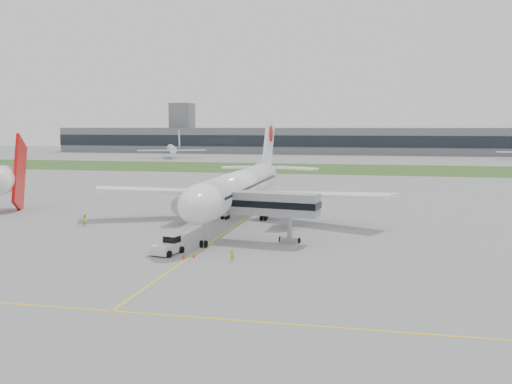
% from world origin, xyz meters
% --- Properties ---
extents(ground, '(600.00, 600.00, 0.00)m').
position_xyz_m(ground, '(0.00, 0.00, 0.00)').
color(ground, gray).
rests_on(ground, ground).
extents(apron_markings, '(70.00, 70.00, 0.04)m').
position_xyz_m(apron_markings, '(0.00, -5.00, 0.00)').
color(apron_markings, yellow).
rests_on(apron_markings, ground).
extents(grass_strip, '(600.00, 50.00, 0.02)m').
position_xyz_m(grass_strip, '(0.00, 120.00, 0.01)').
color(grass_strip, '#28491B').
rests_on(grass_strip, ground).
extents(terminal_building, '(320.00, 22.30, 14.00)m').
position_xyz_m(terminal_building, '(0.00, 229.87, 7.00)').
color(terminal_building, slate).
rests_on(terminal_building, ground).
extents(control_tower, '(12.00, 12.00, 56.00)m').
position_xyz_m(control_tower, '(-90.00, 232.00, 0.00)').
color(control_tower, slate).
rests_on(control_tower, ground).
extents(airliner, '(48.13, 53.95, 17.88)m').
position_xyz_m(airliner, '(0.00, 4.87, 5.66)').
color(airliner, white).
rests_on(airliner, ground).
extents(pushback_tug, '(3.38, 4.35, 2.02)m').
position_xyz_m(pushback_tug, '(-3.05, -19.13, 0.93)').
color(pushback_tug, silver).
rests_on(pushback_tug, ground).
extents(jet_bridge, '(14.57, 5.12, 6.64)m').
position_xyz_m(jet_bridge, '(6.12, -9.61, 4.92)').
color(jet_bridge, gray).
rests_on(jet_bridge, ground).
extents(safety_cone_left, '(0.38, 0.38, 0.53)m').
position_xyz_m(safety_cone_left, '(-0.50, -21.03, 0.26)').
color(safety_cone_left, '#FF360D').
rests_on(safety_cone_left, ground).
extents(safety_cone_right, '(0.36, 0.36, 0.50)m').
position_xyz_m(safety_cone_right, '(0.50, -20.32, 0.25)').
color(safety_cone_right, '#FF360D').
rests_on(safety_cone_right, ground).
extents(ground_crew_near, '(0.66, 0.62, 1.51)m').
position_xyz_m(ground_crew_near, '(5.29, -21.45, 0.76)').
color(ground_crew_near, '#C8D523').
rests_on(ground_crew_near, ground).
extents(ground_crew_far, '(0.78, 0.95, 1.79)m').
position_xyz_m(ground_crew_far, '(-22.08, -3.99, 0.89)').
color(ground_crew_far, '#BFFC2A').
rests_on(ground_crew_far, ground).
extents(neighbor_aircraft, '(8.59, 17.83, 14.46)m').
position_xyz_m(neighbor_aircraft, '(-42.17, 3.99, 5.73)').
color(neighbor_aircraft, red).
rests_on(neighbor_aircraft, ground).
extents(distant_aircraft_left, '(40.71, 38.73, 12.28)m').
position_xyz_m(distant_aircraft_left, '(-74.63, 173.37, 0.00)').
color(distant_aircraft_left, white).
rests_on(distant_aircraft_left, ground).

